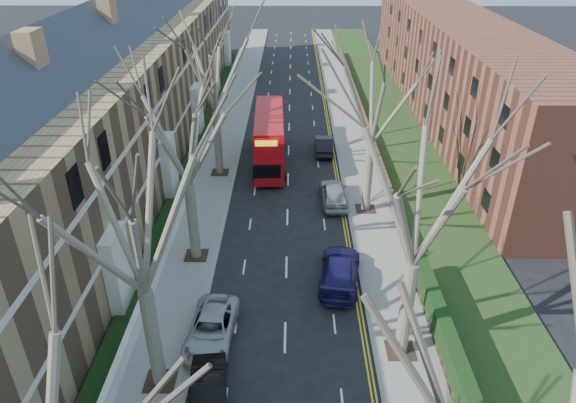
{
  "coord_description": "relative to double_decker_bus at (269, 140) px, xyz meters",
  "views": [
    {
      "loc": [
        0.33,
        -10.55,
        18.87
      ],
      "look_at": [
        0.07,
        18.38,
        2.73
      ],
      "focal_mm": 32.0,
      "sensor_mm": 36.0,
      "label": 1
    }
  ],
  "objects": [
    {
      "name": "front_wall_left",
      "position": [
        -6.03,
        0.8,
        -1.54
      ],
      "size": [
        0.3,
        78.0,
        1.0
      ],
      "color": "white",
      "rests_on": "ground"
    },
    {
      "name": "car_left_far",
      "position": [
        -2.08,
        -21.35,
        -1.47
      ],
      "size": [
        2.61,
        5.09,
        1.38
      ],
      "primitive_type": "imported",
      "rotation": [
        0.0,
        0.0,
        -0.07
      ],
      "color": "#A5A6AA",
      "rests_on": "ground"
    },
    {
      "name": "tree_right_mid",
      "position": [
        7.32,
        -22.2,
        7.4
      ],
      "size": [
        10.5,
        10.5,
        14.71
      ],
      "color": "brown",
      "rests_on": "ground"
    },
    {
      "name": "grass_verge_right",
      "position": [
        12.12,
        8.8,
        -2.01
      ],
      "size": [
        6.0,
        102.0,
        0.06
      ],
      "color": "#213613",
      "rests_on": "ground"
    },
    {
      "name": "pavement_left",
      "position": [
        -4.38,
        8.8,
        -2.1
      ],
      "size": [
        3.0,
        102.0,
        0.12
      ],
      "primitive_type": "cube",
      "color": "slate",
      "rests_on": "ground"
    },
    {
      "name": "car_right_near",
      "position": [
        4.75,
        -16.57,
        -1.36
      ],
      "size": [
        2.97,
        5.75,
        1.59
      ],
      "primitive_type": "imported",
      "rotation": [
        0.0,
        0.0,
        3.0
      ],
      "color": "#1C164F",
      "rests_on": "ground"
    },
    {
      "name": "car_right_far",
      "position": [
        4.8,
        2.33,
        -1.43
      ],
      "size": [
        1.61,
        4.43,
        1.45
      ],
      "primitive_type": "imported",
      "rotation": [
        0.0,
        0.0,
        3.12
      ],
      "color": "black",
      "rests_on": "ground"
    },
    {
      "name": "terrace_left",
      "position": [
        -12.03,
        0.8,
        3.37
      ],
      "size": [
        9.7,
        78.0,
        13.6
      ],
      "color": "olive",
      "rests_on": "ground"
    },
    {
      "name": "pavement_right",
      "position": [
        7.62,
        8.8,
        -2.1
      ],
      "size": [
        3.0,
        102.0,
        0.12
      ],
      "primitive_type": "cube",
      "color": "slate",
      "rests_on": "ground"
    },
    {
      "name": "double_decker_bus",
      "position": [
        0.0,
        0.0,
        0.0
      ],
      "size": [
        2.93,
        10.54,
        4.4
      ],
      "rotation": [
        0.0,
        0.0,
        3.18
      ],
      "color": "#A80C11",
      "rests_on": "ground"
    },
    {
      "name": "tree_left_far",
      "position": [
        -4.08,
        -14.2,
        7.08
      ],
      "size": [
        10.15,
        10.15,
        14.22
      ],
      "color": "brown",
      "rests_on": "ground"
    },
    {
      "name": "car_left_mid",
      "position": [
        -1.64,
        -25.47,
        -1.44
      ],
      "size": [
        2.04,
        4.53,
        1.44
      ],
      "primitive_type": "imported",
      "rotation": [
        0.0,
        0.0,
        0.12
      ],
      "color": "black",
      "rests_on": "ground"
    },
    {
      "name": "flats_right",
      "position": [
        19.08,
        12.8,
        2.83
      ],
      "size": [
        13.97,
        54.0,
        10.0
      ],
      "color": "brown",
      "rests_on": "ground"
    },
    {
      "name": "tree_left_mid",
      "position": [
        -4.08,
        -24.2,
        7.4
      ],
      "size": [
        10.5,
        10.5,
        14.71
      ],
      "color": "brown",
      "rests_on": "ground"
    },
    {
      "name": "tree_left_dist",
      "position": [
        -4.08,
        -2.2,
        7.4
      ],
      "size": [
        10.5,
        10.5,
        14.71
      ],
      "color": "brown",
      "rests_on": "ground"
    },
    {
      "name": "car_right_mid",
      "position": [
        5.06,
        -7.07,
        -1.35
      ],
      "size": [
        2.06,
        4.79,
        1.61
      ],
      "primitive_type": "imported",
      "rotation": [
        0.0,
        0.0,
        3.18
      ],
      "color": "#94969C",
      "rests_on": "ground"
    },
    {
      "name": "tree_right_far",
      "position": [
        7.32,
        -8.2,
        7.09
      ],
      "size": [
        10.15,
        10.15,
        14.22
      ],
      "color": "brown",
      "rests_on": "ground"
    }
  ]
}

